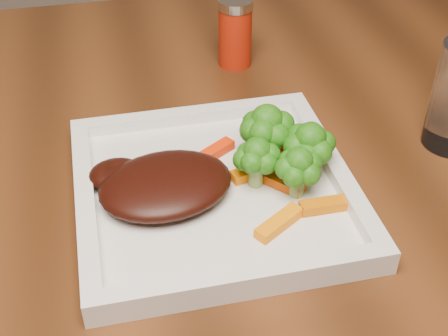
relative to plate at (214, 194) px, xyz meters
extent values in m
cube|color=white|center=(0.00, 0.00, 0.00)|extent=(0.27, 0.27, 0.01)
ellipsoid|color=black|center=(-0.05, 0.00, 0.02)|extent=(0.15, 0.12, 0.03)
cube|color=orange|center=(0.05, -0.07, 0.01)|extent=(0.05, 0.04, 0.01)
cube|color=#CF6803|center=(0.10, -0.05, 0.01)|extent=(0.05, 0.01, 0.01)
cube|color=#FB2804|center=(0.10, 0.05, 0.01)|extent=(0.05, 0.02, 0.01)
cube|color=red|center=(0.01, 0.05, 0.01)|extent=(0.05, 0.04, 0.01)
cube|color=#D34803|center=(0.06, -0.01, 0.01)|extent=(0.05, 0.05, 0.01)
cube|color=orange|center=(0.05, 0.01, 0.01)|extent=(0.06, 0.03, 0.01)
cylinder|color=#A81C09|center=(0.09, 0.27, 0.04)|extent=(0.06, 0.06, 0.09)
camera|label=1|loc=(-0.09, -0.47, 0.41)|focal=50.00mm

